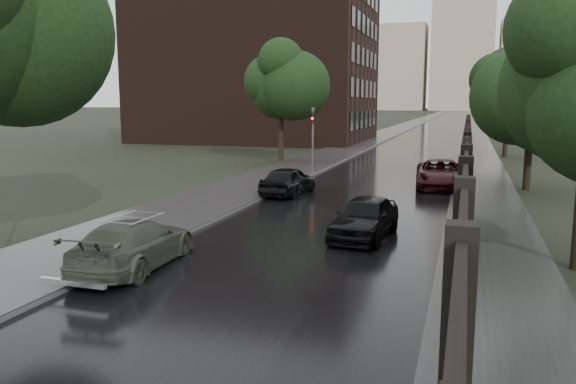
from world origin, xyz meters
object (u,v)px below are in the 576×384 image
(volga_sedan, at_px, (134,244))
(car_right_far, at_px, (441,174))
(traffic_light, at_px, (313,134))
(hatchback_left, at_px, (288,181))
(tree_left_far, at_px, (281,89))
(car_right_near, at_px, (365,217))
(tree_right_c, at_px, (508,94))
(tree_right_b, at_px, (533,89))

(volga_sedan, height_order, car_right_far, car_right_far)
(traffic_light, relative_size, hatchback_left, 1.00)
(tree_left_far, relative_size, car_right_near, 1.85)
(tree_right_c, height_order, hatchback_left, tree_right_c)
(volga_sedan, height_order, car_right_near, car_right_near)
(tree_right_b, relative_size, volga_sedan, 1.57)
(traffic_light, xyz_separation_m, car_right_near, (5.90, -15.33, -1.72))
(volga_sedan, xyz_separation_m, hatchback_left, (0.32, 12.36, 0.03))
(tree_right_c, bearing_deg, tree_left_far, -147.17)
(traffic_light, distance_m, volga_sedan, 20.50)
(traffic_light, distance_m, hatchback_left, 8.30)
(volga_sedan, relative_size, car_right_far, 0.86)
(traffic_light, height_order, car_right_far, traffic_light)
(tree_left_far, distance_m, tree_right_b, 17.45)
(tree_right_b, height_order, volga_sedan, tree_right_b)
(tree_right_b, height_order, traffic_light, tree_right_b)
(volga_sedan, distance_m, car_right_far, 18.16)
(volga_sedan, bearing_deg, hatchback_left, -95.89)
(car_right_far, bearing_deg, tree_right_b, 4.74)
(tree_left_far, relative_size, hatchback_left, 1.85)
(tree_left_far, xyz_separation_m, tree_right_c, (15.50, 10.00, -0.29))
(tree_left_far, height_order, tree_right_b, tree_left_far)
(tree_right_b, height_order, tree_right_c, same)
(tree_right_b, xyz_separation_m, hatchback_left, (-10.78, -5.06, -4.27))
(car_right_near, height_order, car_right_far, car_right_far)
(car_right_near, bearing_deg, tree_right_b, 69.61)
(traffic_light, bearing_deg, volga_sedan, -88.04)
(tree_left_far, bearing_deg, car_right_near, -64.73)
(tree_right_b, distance_m, car_right_far, 5.93)
(tree_right_c, relative_size, car_right_far, 1.35)
(car_right_near, bearing_deg, car_right_far, 86.41)
(tree_left_far, xyz_separation_m, traffic_light, (3.70, -5.01, -2.84))
(car_right_near, xyz_separation_m, car_right_far, (1.80, 11.67, 0.04))
(car_right_far, bearing_deg, hatchback_left, -151.04)
(hatchback_left, xyz_separation_m, car_right_near, (4.88, -7.27, -0.00))
(tree_right_c, xyz_separation_m, traffic_light, (-11.80, -15.01, -2.55))
(hatchback_left, distance_m, car_right_far, 8.00)
(tree_right_b, xyz_separation_m, car_right_far, (-4.10, -0.66, -4.23))
(tree_right_c, bearing_deg, hatchback_left, -115.06)
(tree_right_c, height_order, car_right_near, tree_right_c)
(tree_left_far, height_order, car_right_far, tree_left_far)
(tree_right_b, distance_m, car_right_near, 14.32)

